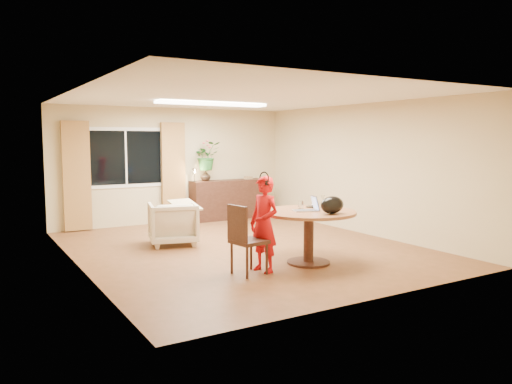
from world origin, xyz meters
TOP-DOWN VIEW (x-y plane):
  - floor at (0.00, 0.00)m, footprint 6.50×6.50m
  - ceiling at (0.00, 0.00)m, footprint 6.50×6.50m
  - wall_back at (0.00, 3.25)m, footprint 5.50×0.00m
  - wall_left at (-2.75, 0.00)m, footprint 0.00×6.50m
  - wall_right at (2.75, 0.00)m, footprint 0.00×6.50m
  - window at (-1.10, 3.23)m, footprint 1.70×0.03m
  - curtain_left at (-2.15, 3.15)m, footprint 0.55×0.08m
  - curtain_right at (-0.05, 3.15)m, footprint 0.55×0.08m
  - ceiling_panel at (0.00, 1.20)m, footprint 2.20×0.35m
  - dining_table at (0.32, -1.45)m, footprint 1.42×1.42m
  - dining_chair at (-0.76, -1.52)m, footprint 0.53×0.50m
  - child at (-0.51, -1.50)m, footprint 0.56×0.44m
  - laptop at (0.25, -1.44)m, footprint 0.43×0.35m
  - tumbler at (0.35, -1.20)m, footprint 0.10×0.10m
  - wine_glass at (0.71, -1.29)m, footprint 0.09×0.09m
  - pot_lid at (0.62, -1.15)m, footprint 0.24×0.24m
  - handbag at (0.43, -1.86)m, footprint 0.40×0.26m
  - armchair at (-0.95, 0.92)m, footprint 1.00×1.02m
  - throw at (-0.72, 0.89)m, footprint 0.50×0.59m
  - sideboard at (1.27, 3.01)m, footprint 1.86×0.46m
  - vase at (0.68, 3.01)m, footprint 0.30×0.30m
  - bouquet at (0.71, 3.01)m, footprint 0.63×0.55m
  - book_stack at (1.82, 3.01)m, footprint 0.20×0.17m
  - desk_lamp at (0.38, 2.96)m, footprint 0.14×0.14m

SIDE VIEW (x-z plane):
  - floor at x=0.00m, z-range 0.00..0.00m
  - armchair at x=-0.95m, z-range 0.00..0.77m
  - sideboard at x=1.27m, z-range 0.00..0.93m
  - dining_chair at x=-0.76m, z-range 0.00..0.99m
  - dining_table at x=0.32m, z-range 0.23..1.04m
  - child at x=-0.51m, z-range 0.00..1.37m
  - throw at x=-0.72m, z-range 0.77..0.80m
  - pot_lid at x=0.62m, z-range 0.81..0.85m
  - tumbler at x=0.35m, z-range 0.81..0.93m
  - wine_glass at x=0.71m, z-range 0.81..1.01m
  - laptop at x=0.25m, z-range 0.81..1.06m
  - handbag at x=0.43m, z-range 0.81..1.07m
  - book_stack at x=1.82m, z-range 0.93..1.01m
  - vase at x=0.68m, z-range 0.93..1.18m
  - desk_lamp at x=0.38m, z-range 0.93..1.25m
  - curtain_left at x=-2.15m, z-range 0.02..2.27m
  - curtain_right at x=-0.05m, z-range 0.02..2.27m
  - wall_back at x=0.00m, z-range -1.45..4.05m
  - wall_left at x=-2.75m, z-range -1.95..4.55m
  - wall_right at x=2.75m, z-range -1.95..4.55m
  - window at x=-1.10m, z-range 0.85..2.15m
  - bouquet at x=0.71m, z-range 1.18..1.84m
  - ceiling_panel at x=0.00m, z-range 2.54..2.59m
  - ceiling at x=0.00m, z-range 2.60..2.60m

